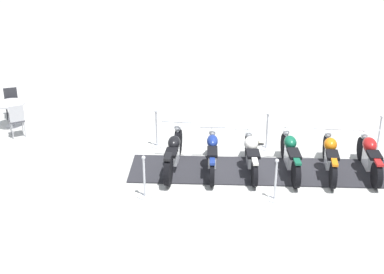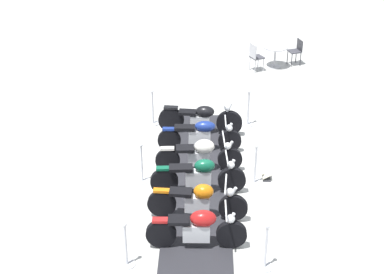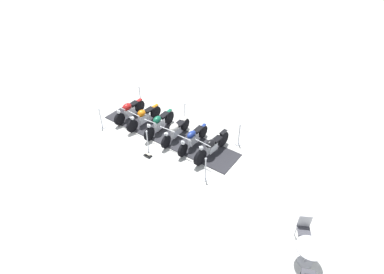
{
  "view_description": "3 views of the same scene",
  "coord_description": "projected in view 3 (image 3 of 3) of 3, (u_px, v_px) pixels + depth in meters",
  "views": [
    {
      "loc": [
        -0.44,
        -12.91,
        6.81
      ],
      "look_at": [
        -2.03,
        0.35,
        0.7
      ],
      "focal_mm": 53.39,
      "sensor_mm": 36.0,
      "label": 1
    },
    {
      "loc": [
        11.83,
        1.04,
        7.86
      ],
      "look_at": [
        -1.13,
        -0.27,
        0.61
      ],
      "focal_mm": 54.61,
      "sensor_mm": 36.0,
      "label": 2
    },
    {
      "loc": [
        -8.14,
        8.02,
        8.66
      ],
      "look_at": [
        -1.65,
        0.21,
        0.82
      ],
      "focal_mm": 28.29,
      "sensor_mm": 36.0,
      "label": 3
    }
  ],
  "objects": [
    {
      "name": "motorcycle_cream",
      "position": [
        175.0,
        130.0,
        13.73
      ],
      "size": [
        0.79,
        2.16,
        0.9
      ],
      "rotation": [
        0.0,
        0.0,
        -4.58
      ],
      "color": "black",
      "rests_on": "display_platform"
    },
    {
      "name": "stanchion_left_front",
      "position": [
        140.0,
        98.0,
        16.36
      ],
      "size": [
        0.34,
        0.34,
        1.03
      ],
      "color": "silver",
      "rests_on": "ground_plane"
    },
    {
      "name": "motorcycle_maroon",
      "position": [
        129.0,
        110.0,
        15.09
      ],
      "size": [
        0.71,
        2.07,
        0.93
      ],
      "rotation": [
        0.0,
        0.0,
        -4.62
      ],
      "color": "black",
      "rests_on": "display_platform"
    },
    {
      "name": "stanchion_right_mid",
      "position": [
        148.0,
        144.0,
        13.21
      ],
      "size": [
        0.34,
        0.34,
        1.07
      ],
      "color": "silver",
      "rests_on": "ground_plane"
    },
    {
      "name": "stanchion_right_front",
      "position": [
        101.0,
        122.0,
        14.6
      ],
      "size": [
        0.35,
        0.35,
        1.05
      ],
      "color": "silver",
      "rests_on": "ground_plane"
    },
    {
      "name": "cafe_chair_across_table",
      "position": [
        304.0,
        227.0,
        9.53
      ],
      "size": [
        0.55,
        0.55,
        0.99
      ],
      "rotation": [
        0.0,
        0.0,
        2.15
      ],
      "color": "#B7B7BC",
      "rests_on": "ground_plane"
    },
    {
      "name": "motorcycle_copper",
      "position": [
        144.0,
        117.0,
        14.65
      ],
      "size": [
        0.77,
        2.21,
        0.94
      ],
      "rotation": [
        0.0,
        0.0,
        -4.7
      ],
      "color": "black",
      "rests_on": "display_platform"
    },
    {
      "name": "display_platform",
      "position": [
        168.0,
        135.0,
        14.28
      ],
      "size": [
        7.18,
        2.01,
        0.03
      ],
      "primitive_type": "cube",
      "rotation": [
        0.0,
        0.0,
        -3.07
      ],
      "color": "#28282D",
      "rests_on": "ground_plane"
    },
    {
      "name": "motorcycle_black",
      "position": [
        212.0,
        146.0,
        12.85
      ],
      "size": [
        0.78,
        2.33,
        1.04
      ],
      "rotation": [
        0.0,
        0.0,
        -4.72
      ],
      "color": "black",
      "rests_on": "display_platform"
    },
    {
      "name": "motorcycle_navy",
      "position": [
        193.0,
        138.0,
        13.29
      ],
      "size": [
        0.67,
        2.2,
        0.9
      ],
      "rotation": [
        0.0,
        0.0,
        -4.62
      ],
      "color": "black",
      "rests_on": "display_platform"
    },
    {
      "name": "stanchion_left_rear",
      "position": [
        239.0,
        138.0,
        13.59
      ],
      "size": [
        0.36,
        0.36,
        1.06
      ],
      "color": "silver",
      "rests_on": "ground_plane"
    },
    {
      "name": "cafe_table",
      "position": [
        309.0,
        251.0,
        8.88
      ],
      "size": [
        0.85,
        0.85,
        0.75
      ],
      "color": "#B7B7BC",
      "rests_on": "ground_plane"
    },
    {
      "name": "info_placard",
      "position": [
        148.0,
        155.0,
        13.07
      ],
      "size": [
        0.4,
        0.23,
        0.19
      ],
      "rotation": [
        0.0,
        0.0,
        0.07
      ],
      "color": "#333338",
      "rests_on": "ground_plane"
    },
    {
      "name": "ground_plane",
      "position": [
        168.0,
        135.0,
        14.29
      ],
      "size": [
        80.0,
        80.0,
        0.0
      ],
      "primitive_type": "plane",
      "color": "silver"
    },
    {
      "name": "stanchion_right_rear",
      "position": [
        205.0,
        172.0,
        11.82
      ],
      "size": [
        0.34,
        0.34,
        1.09
      ],
      "color": "silver",
      "rests_on": "ground_plane"
    },
    {
      "name": "stanchion_left_mid",
      "position": [
        185.0,
        116.0,
        14.97
      ],
      "size": [
        0.33,
        0.33,
        1.05
      ],
      "color": "silver",
      "rests_on": "ground_plane"
    },
    {
      "name": "motorcycle_forest",
      "position": [
        159.0,
        123.0,
        14.19
      ],
      "size": [
        0.64,
        2.23,
        0.96
      ],
      "rotation": [
        0.0,
        0.0,
        -4.57
      ],
      "color": "black",
      "rests_on": "display_platform"
    }
  ]
}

